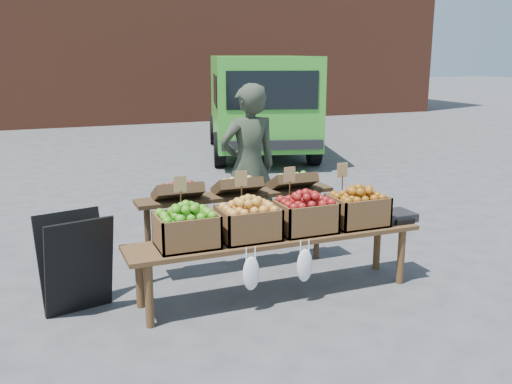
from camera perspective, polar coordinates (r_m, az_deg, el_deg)
name	(u,v)px	position (r m, az deg, el deg)	size (l,w,h in m)	color
ground	(287,275)	(5.73, 3.12, -8.27)	(80.00, 80.00, 0.00)	#48494B
delivery_van	(259,106)	(12.48, 0.31, 8.63)	(2.14, 4.68, 2.09)	green
vendor	(249,167)	(6.33, -0.73, 2.53)	(0.67, 0.44, 1.83)	#313A2B
chalkboard_sign	(76,263)	(5.05, -17.58, -6.79)	(0.56, 0.31, 0.85)	black
back_table	(237,220)	(5.70, -1.88, -2.84)	(2.10, 0.44, 1.04)	#3A2917
display_bench	(277,265)	(5.18, 2.09, -7.30)	(2.70, 0.56, 0.57)	#4F341C
crate_golden_apples	(187,230)	(4.78, -6.95, -3.82)	(0.50, 0.40, 0.28)	#3A9610
crate_russet_pears	(248,223)	(4.94, -0.78, -3.13)	(0.50, 0.40, 0.28)	#B39128
crate_red_apples	(305,216)	(5.16, 4.93, -2.46)	(0.50, 0.40, 0.28)	maroon
crate_green_apples	(358,210)	(5.42, 10.12, -1.82)	(0.50, 0.40, 0.28)	#A9540F
weighing_scale	(395,216)	(5.68, 13.72, -2.34)	(0.34, 0.30, 0.08)	black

